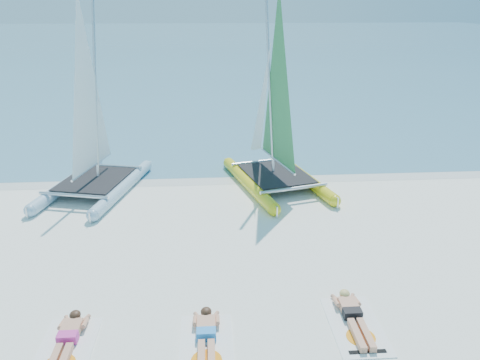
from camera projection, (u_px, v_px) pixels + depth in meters
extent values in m
plane|color=white|center=(210.00, 256.00, 11.77)|extent=(140.00, 140.00, 0.00)
cube|color=#689AAD|center=(206.00, 42.00, 70.35)|extent=(140.00, 115.00, 0.01)
cube|color=silver|center=(209.00, 178.00, 16.88)|extent=(140.00, 1.40, 0.01)
cylinder|color=#ADD2E3|center=(68.00, 183.00, 15.85)|extent=(1.44, 4.40, 0.39)
cone|color=#ADD2E3|center=(100.00, 161.00, 18.09)|extent=(0.50, 0.64, 0.37)
cylinder|color=#ADD2E3|center=(123.00, 187.00, 15.54)|extent=(1.44, 4.40, 0.39)
cone|color=#ADD2E3|center=(149.00, 163.00, 17.78)|extent=(0.50, 0.64, 0.37)
cube|color=black|center=(95.00, 179.00, 15.61)|extent=(2.43, 2.82, 0.03)
cylinder|color=silver|center=(95.00, 83.00, 15.24)|extent=(0.37, 1.15, 6.10)
cylinder|color=yellow|center=(249.00, 183.00, 15.86)|extent=(1.56, 4.48, 0.40)
cone|color=yellow|center=(227.00, 161.00, 18.06)|extent=(0.52, 0.66, 0.38)
cylinder|color=yellow|center=(303.00, 176.00, 16.47)|extent=(1.56, 4.48, 0.40)
cone|color=yellow|center=(275.00, 155.00, 18.67)|extent=(0.52, 0.66, 0.38)
cube|color=black|center=(276.00, 173.00, 16.08)|extent=(2.53, 2.91, 0.03)
cylinder|color=silver|center=(269.00, 79.00, 15.67)|extent=(0.40, 1.17, 6.24)
cube|color=white|center=(65.00, 351.00, 8.57)|extent=(1.00, 1.85, 0.02)
cube|color=tan|center=(70.00, 331.00, 8.93)|extent=(0.36, 0.55, 0.17)
cube|color=#DD349B|center=(68.00, 338.00, 8.74)|extent=(0.37, 0.22, 0.17)
sphere|color=tan|center=(75.00, 317.00, 9.26)|extent=(0.21, 0.21, 0.21)
ellipsoid|color=#3B2315|center=(75.00, 315.00, 9.25)|extent=(0.22, 0.24, 0.15)
cube|color=white|center=(206.00, 347.00, 8.67)|extent=(1.00, 1.85, 0.02)
cube|color=tan|center=(206.00, 327.00, 9.03)|extent=(0.36, 0.55, 0.17)
cube|color=#2886DA|center=(206.00, 334.00, 8.84)|extent=(0.37, 0.22, 0.17)
cube|color=tan|center=(206.00, 358.00, 8.30)|extent=(0.31, 0.85, 0.13)
sphere|color=tan|center=(206.00, 313.00, 9.36)|extent=(0.21, 0.21, 0.21)
ellipsoid|color=#3B2315|center=(206.00, 311.00, 9.35)|extent=(0.22, 0.24, 0.15)
cube|color=white|center=(355.00, 326.00, 9.24)|extent=(1.00, 1.85, 0.02)
cube|color=tan|center=(349.00, 308.00, 9.60)|extent=(0.36, 0.55, 0.17)
cube|color=black|center=(352.00, 313.00, 9.41)|extent=(0.37, 0.22, 0.17)
cube|color=tan|center=(361.00, 335.00, 8.87)|extent=(0.31, 0.85, 0.13)
sphere|color=tan|center=(345.00, 295.00, 9.93)|extent=(0.21, 0.21, 0.21)
ellipsoid|color=tan|center=(345.00, 293.00, 9.92)|extent=(0.22, 0.24, 0.15)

